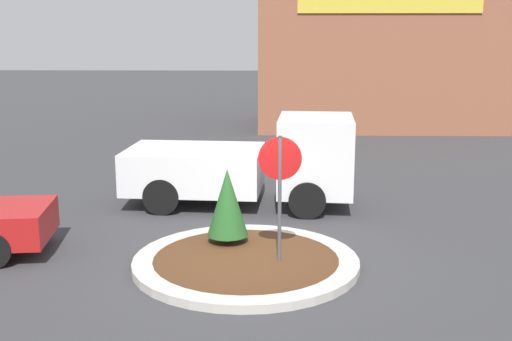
# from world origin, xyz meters

# --- Properties ---
(ground_plane) EXTENTS (120.00, 120.00, 0.00)m
(ground_plane) POSITION_xyz_m (0.00, 0.00, 0.00)
(ground_plane) COLOR #38383A
(traffic_island) EXTENTS (4.30, 4.30, 0.16)m
(traffic_island) POSITION_xyz_m (0.00, 0.00, 0.08)
(traffic_island) COLOR #BCB7AD
(traffic_island) RESTS_ON ground_plane
(stop_sign) EXTENTS (0.80, 0.07, 2.53)m
(stop_sign) POSITION_xyz_m (0.63, -0.10, 1.78)
(stop_sign) COLOR #4C4C51
(stop_sign) RESTS_ON ground_plane
(island_shrub) EXTENTS (0.83, 0.83, 1.52)m
(island_shrub) POSITION_xyz_m (-0.41, 0.93, 1.00)
(island_shrub) COLOR brown
(island_shrub) RESTS_ON traffic_island
(utility_truck) EXTENTS (5.84, 2.73, 2.30)m
(utility_truck) POSITION_xyz_m (-0.03, 4.39, 1.10)
(utility_truck) COLOR white
(utility_truck) RESTS_ON ground_plane
(storefront_building) EXTENTS (10.74, 6.07, 6.32)m
(storefront_building) POSITION_xyz_m (5.26, 18.50, 3.17)
(storefront_building) COLOR #93563D
(storefront_building) RESTS_ON ground_plane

